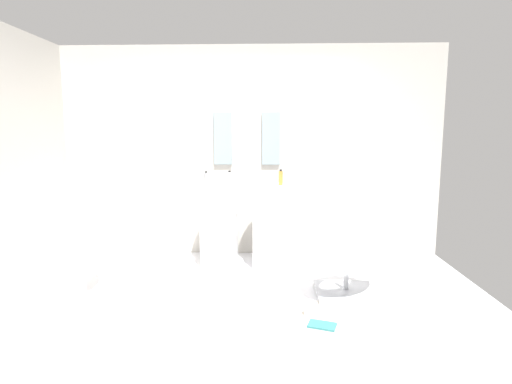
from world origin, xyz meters
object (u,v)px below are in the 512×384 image
object	(u,v)px
soap_bottle_grey	(206,179)
coffee_mug	(309,310)
towel_rack	(86,230)
pedestal_sink_left	(219,222)
pedestal_sink_right	(271,222)
soap_bottle_amber	(281,178)
lounge_chair	(347,260)
magazine_teal	(322,325)
soap_bottle_white	(230,178)

from	to	relation	value
soap_bottle_grey	coffee_mug	bearing A→B (deg)	-50.43
towel_rack	coffee_mug	distance (m)	2.18
pedestal_sink_left	towel_rack	xyz separation A→B (m)	(-1.14, -0.96, 0.12)
pedestal_sink_right	soap_bottle_amber	xyz separation A→B (m)	(0.11, -0.04, 0.52)
soap_bottle_grey	pedestal_sink_left	bearing A→B (deg)	32.59
pedestal_sink_left	towel_rack	size ratio (longest dim) A/B	1.10
pedestal_sink_left	soap_bottle_grey	bearing A→B (deg)	-147.41
lounge_chair	magazine_teal	size ratio (longest dim) A/B	4.98
pedestal_sink_right	soap_bottle_grey	distance (m)	0.90
soap_bottle_amber	pedestal_sink_right	bearing A→B (deg)	159.89
towel_rack	soap_bottle_grey	distance (m)	1.39
soap_bottle_white	lounge_chair	bearing A→B (deg)	-37.13
lounge_chair	soap_bottle_grey	xyz separation A→B (m)	(-1.45, 0.82, 0.67)
pedestal_sink_left	magazine_teal	bearing A→B (deg)	-57.11
soap_bottle_white	coffee_mug	bearing A→B (deg)	-59.60
soap_bottle_amber	soap_bottle_white	size ratio (longest dim) A/B	1.12
soap_bottle_amber	soap_bottle_white	world-z (taller)	soap_bottle_amber
lounge_chair	soap_bottle_amber	distance (m)	1.26
pedestal_sink_left	soap_bottle_white	size ratio (longest dim) A/B	6.49
soap_bottle_amber	soap_bottle_white	distance (m)	0.59
pedestal_sink_right	lounge_chair	bearing A→B (deg)	-51.61
lounge_chair	pedestal_sink_left	bearing A→B (deg)	145.46
magazine_teal	soap_bottle_amber	distance (m)	1.85
towel_rack	soap_bottle_white	distance (m)	1.63
lounge_chair	soap_bottle_grey	distance (m)	1.80
towel_rack	coffee_mug	xyz separation A→B (m)	(2.06, -0.40, -0.57)
coffee_mug	soap_bottle_white	bearing A→B (deg)	120.40
pedestal_sink_right	towel_rack	distance (m)	1.99
coffee_mug	pedestal_sink_left	bearing A→B (deg)	124.07
soap_bottle_amber	towel_rack	bearing A→B (deg)	-153.46
towel_rack	soap_bottle_grey	xyz separation A→B (m)	(1.00, 0.88, 0.39)
lounge_chair	towel_rack	world-z (taller)	towel_rack
towel_rack	soap_bottle_white	bearing A→B (deg)	37.28
lounge_chair	soap_bottle_white	xyz separation A→B (m)	(-1.19, 0.90, 0.67)
pedestal_sink_left	coffee_mug	world-z (taller)	pedestal_sink_left
pedestal_sink_right	coffee_mug	size ratio (longest dim) A/B	11.69
coffee_mug	pedestal_sink_right	bearing A→B (deg)	103.39
lounge_chair	magazine_teal	world-z (taller)	lounge_chair
pedestal_sink_right	lounge_chair	world-z (taller)	pedestal_sink_right
pedestal_sink_right	soap_bottle_white	xyz separation A→B (m)	(-0.47, -0.00, 0.51)
pedestal_sink_right	soap_bottle_white	world-z (taller)	soap_bottle_white
pedestal_sink_left	soap_bottle_amber	xyz separation A→B (m)	(0.71, -0.04, 0.52)
pedestal_sink_left	coffee_mug	xyz separation A→B (m)	(0.92, -1.37, -0.45)
pedestal_sink_right	soap_bottle_grey	xyz separation A→B (m)	(-0.73, -0.09, 0.51)
towel_rack	soap_bottle_amber	world-z (taller)	soap_bottle_amber
lounge_chair	magazine_teal	distance (m)	0.80
coffee_mug	soap_bottle_amber	distance (m)	1.66
magazine_teal	towel_rack	bearing A→B (deg)	-177.73
soap_bottle_grey	soap_bottle_white	world-z (taller)	same
coffee_mug	soap_bottle_white	size ratio (longest dim) A/B	0.56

